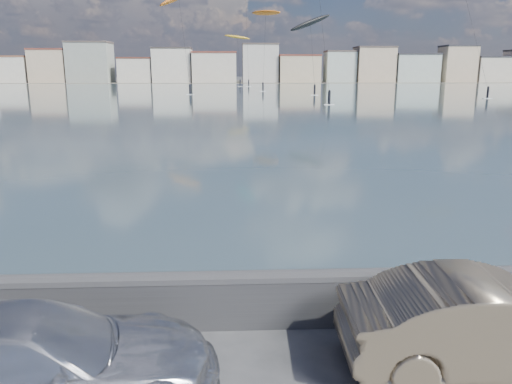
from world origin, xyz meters
TOP-DOWN VIEW (x-y plane):
  - bay_water at (0.00, 91.50)m, footprint 500.00×177.00m
  - far_shore_strip at (0.00, 200.00)m, footprint 500.00×60.00m
  - seawall at (0.00, 2.70)m, footprint 400.00×0.36m
  - far_buildings at (1.31, 186.00)m, footprint 240.79×13.26m
  - car_silver at (-2.21, 0.45)m, footprint 5.42×2.98m
  - car_champagne at (4.49, 1.21)m, footprint 4.62×1.71m
  - kitesurfer_1 at (15.51, 93.51)m, footprint 9.35×9.51m
  - kitesurfer_5 at (2.19, 149.43)m, footprint 8.26×12.60m
  - kitesurfer_7 at (8.60, 117.94)m, footprint 8.11×17.03m

SIDE VIEW (x-z plane):
  - bay_water at x=0.00m, z-range 0.01..0.01m
  - far_shore_strip at x=0.00m, z-range 0.01..0.01m
  - seawall at x=0.00m, z-range 0.04..1.12m
  - car_silver at x=-2.21m, z-range 0.00..1.49m
  - car_champagne at x=4.49m, z-range 0.00..1.51m
  - far_buildings at x=1.31m, z-range -1.27..13.33m
  - kitesurfer_1 at x=15.51m, z-range 5.33..20.99m
  - kitesurfer_5 at x=2.19m, z-range 6.31..21.35m
  - kitesurfer_7 at x=8.60m, z-range 8.12..26.70m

